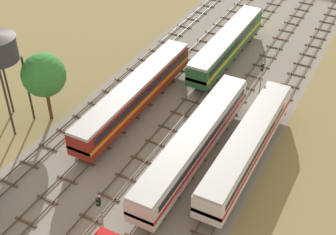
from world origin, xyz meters
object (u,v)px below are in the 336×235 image
object	(u,v)px
passenger_coach_centre_mid	(194,141)
signal_post_near	(261,78)
diesel_railcar_centre_right_midfar	(247,144)
signal_post_mid	(101,213)
diesel_railcar_centre_left_farther	(227,44)
passenger_coach_left_far	(135,93)

from	to	relation	value
passenger_coach_centre_mid	signal_post_near	size ratio (longest dim) A/B	4.00
passenger_coach_centre_mid	diesel_railcar_centre_right_midfar	world-z (taller)	same
diesel_railcar_centre_right_midfar	signal_post_mid	size ratio (longest dim) A/B	3.81
diesel_railcar_centre_right_midfar	signal_post_near	distance (m)	11.41
diesel_railcar_centre_right_midfar	diesel_railcar_centre_left_farther	distance (m)	21.17
passenger_coach_centre_mid	passenger_coach_left_far	bearing A→B (deg)	154.19
diesel_railcar_centre_left_farther	signal_post_near	world-z (taller)	signal_post_near
diesel_railcar_centre_right_midfar	passenger_coach_left_far	world-z (taller)	same
diesel_railcar_centre_right_midfar	diesel_railcar_centre_left_farther	size ratio (longest dim) A/B	1.00
passenger_coach_left_far	diesel_railcar_centre_left_farther	xyz separation A→B (m)	(4.87, 16.12, -0.02)
diesel_railcar_centre_left_farther	signal_post_near	distance (m)	10.64
signal_post_mid	passenger_coach_left_far	bearing A→B (deg)	112.59
passenger_coach_centre_mid	diesel_railcar_centre_left_farther	xyz separation A→B (m)	(-4.87, 20.83, -0.02)
signal_post_near	diesel_railcar_centre_left_farther	bearing A→B (deg)	133.58
diesel_railcar_centre_right_midfar	signal_post_near	world-z (taller)	signal_post_near
passenger_coach_centre_mid	signal_post_mid	size ratio (longest dim) A/B	4.09
passenger_coach_left_far	signal_post_mid	size ratio (longest dim) A/B	4.09
passenger_coach_left_far	diesel_railcar_centre_left_farther	distance (m)	16.84
passenger_coach_centre_mid	signal_post_near	distance (m)	13.41
passenger_coach_centre_mid	signal_post_mid	xyz separation A→B (m)	(-2.44, -12.85, 0.80)
signal_post_near	passenger_coach_centre_mid	bearing A→B (deg)	-100.49
passenger_coach_left_far	signal_post_mid	bearing A→B (deg)	-67.41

